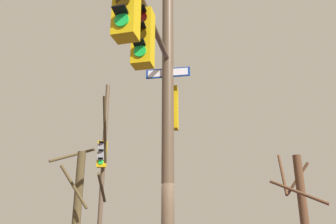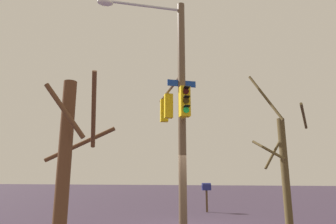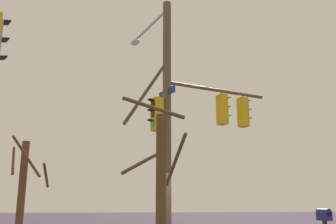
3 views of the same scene
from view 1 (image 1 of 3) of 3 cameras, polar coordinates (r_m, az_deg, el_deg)
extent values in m
cylinder|color=brown|center=(7.82, -0.04, 0.62)|extent=(0.29, 0.29, 8.53)
cylinder|color=brown|center=(6.59, -3.76, 17.10)|extent=(1.61, 3.91, 0.12)
cube|color=gold|center=(6.07, -4.34, 12.63)|extent=(0.44, 0.40, 1.10)
cylinder|color=#2F0403|center=(6.12, -4.73, 16.14)|extent=(0.22, 0.10, 0.22)
cube|color=black|center=(6.13, -4.91, 17.44)|extent=(0.25, 0.22, 0.06)
cylinder|color=#352504|center=(5.93, -4.81, 13.42)|extent=(0.22, 0.10, 0.22)
cube|color=black|center=(5.94, -5.00, 14.77)|extent=(0.25, 0.22, 0.06)
cylinder|color=#19D147|center=(5.76, -4.90, 10.53)|extent=(0.22, 0.10, 0.22)
cube|color=black|center=(5.76, -5.10, 11.93)|extent=(0.25, 0.22, 0.06)
cylinder|color=brown|center=(6.41, -4.20, 17.44)|extent=(0.04, 0.04, 0.15)
cube|color=gold|center=(5.31, -7.19, 17.68)|extent=(0.44, 0.40, 1.10)
cylinder|color=#352504|center=(5.19, -7.89, 18.69)|extent=(0.22, 0.10, 0.22)
cylinder|color=#19D147|center=(5.00, -8.06, 15.56)|extent=(0.22, 0.10, 0.22)
cube|color=black|center=(5.01, -8.34, 17.16)|extent=(0.25, 0.22, 0.06)
cube|color=gold|center=(8.20, 0.46, 0.68)|extent=(0.45, 0.42, 1.10)
cylinder|color=#2F0403|center=(8.47, 0.62, 2.51)|extent=(0.21, 0.12, 0.22)
cube|color=black|center=(8.58, 0.68, 3.08)|extent=(0.26, 0.23, 0.06)
cylinder|color=#352504|center=(8.36, 0.62, 0.32)|extent=(0.21, 0.12, 0.22)
cube|color=black|center=(8.46, 0.69, 0.93)|extent=(0.26, 0.23, 0.06)
cylinder|color=#19D147|center=(8.25, 0.63, -1.92)|extent=(0.21, 0.12, 0.22)
cube|color=black|center=(8.36, 0.70, -1.27)|extent=(0.26, 0.23, 0.06)
cube|color=navy|center=(8.17, -0.04, 6.81)|extent=(1.03, 0.44, 0.24)
cube|color=white|center=(8.15, -0.06, 6.87)|extent=(0.93, 0.38, 0.18)
cylinder|color=brown|center=(14.31, -11.23, -9.54)|extent=(0.18, 0.18, 7.59)
cube|color=#99999E|center=(14.13, -11.36, -6.90)|extent=(0.48, 0.51, 0.71)
cube|color=gold|center=(14.10, -11.39, -7.20)|extent=(0.46, 0.45, 1.10)
cylinder|color=#2F0403|center=(14.01, -11.44, -5.70)|extent=(0.20, 0.14, 0.22)
cube|color=black|center=(13.96, -11.46, -5.16)|extent=(0.26, 0.25, 0.06)
cylinder|color=#352504|center=(13.94, -11.52, -7.07)|extent=(0.20, 0.14, 0.22)
cube|color=black|center=(13.89, -11.55, -6.52)|extent=(0.26, 0.25, 0.06)
cylinder|color=#19D147|center=(13.88, -11.61, -8.44)|extent=(0.20, 0.14, 0.22)
cube|color=black|center=(13.83, -11.64, -7.90)|extent=(0.26, 0.25, 0.06)
cylinder|color=brown|center=(9.94, -15.58, -17.04)|extent=(0.24, 0.24, 3.65)
cylinder|color=brown|center=(10.17, -10.91, -3.14)|extent=(0.86, 1.12, 1.81)
cylinder|color=brown|center=(9.59, -16.07, -12.31)|extent=(0.84, 0.48, 1.21)
cylinder|color=brown|center=(9.85, -11.43, -12.84)|extent=(0.82, 1.15, 0.73)
cylinder|color=brown|center=(10.77, -16.18, -7.19)|extent=(0.59, 1.38, 0.61)
cylinder|color=brown|center=(11.38, 22.53, -16.22)|extent=(0.27, 0.27, 3.73)
cylinder|color=brown|center=(11.82, 21.61, -10.69)|extent=(0.81, 0.35, 1.06)
cylinder|color=brown|center=(10.63, 21.69, -12.80)|extent=(1.59, 0.24, 0.79)
cylinder|color=brown|center=(11.39, 19.27, -10.16)|extent=(0.46, 1.04, 1.43)
camera|label=2|loc=(17.16, 16.32, -17.07)|focal=30.30mm
camera|label=3|loc=(17.61, -33.63, -15.46)|focal=39.68mm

